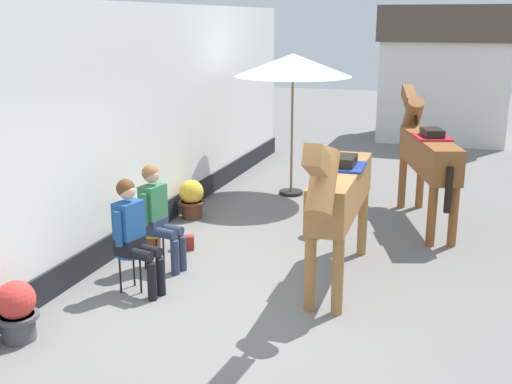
{
  "coord_description": "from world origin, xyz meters",
  "views": [
    {
      "loc": [
        2.08,
        -6.19,
        3.19
      ],
      "look_at": [
        -0.4,
        1.2,
        1.05
      ],
      "focal_mm": 44.68,
      "sensor_mm": 36.0,
      "label": 1
    }
  ],
  "objects_px": {
    "saddled_horse_far": "(427,152)",
    "flower_planter_inner_far": "(148,224)",
    "seated_visitor_far": "(157,212)",
    "cafe_parasol": "(293,66)",
    "spare_stool_white": "(321,209)",
    "seated_visitor_near": "(133,231)",
    "saddled_horse_near": "(339,193)",
    "flower_planter_nearest": "(17,310)",
    "satchel_bag": "(184,243)",
    "flower_planter_farthest": "(192,198)"
  },
  "relations": [
    {
      "from": "flower_planter_farthest",
      "to": "saddled_horse_far",
      "type": "bearing_deg",
      "value": 14.74
    },
    {
      "from": "seated_visitor_near",
      "to": "saddled_horse_far",
      "type": "relative_size",
      "value": 0.48
    },
    {
      "from": "saddled_horse_near",
      "to": "saddled_horse_far",
      "type": "relative_size",
      "value": 1.04
    },
    {
      "from": "seated_visitor_near",
      "to": "seated_visitor_far",
      "type": "relative_size",
      "value": 1.0
    },
    {
      "from": "saddled_horse_far",
      "to": "satchel_bag",
      "type": "xyz_separation_m",
      "value": [
        -3.11,
        -2.36,
        -1.06
      ]
    },
    {
      "from": "flower_planter_nearest",
      "to": "satchel_bag",
      "type": "height_order",
      "value": "flower_planter_nearest"
    },
    {
      "from": "flower_planter_nearest",
      "to": "flower_planter_inner_far",
      "type": "height_order",
      "value": "same"
    },
    {
      "from": "saddled_horse_far",
      "to": "flower_planter_inner_far",
      "type": "xyz_separation_m",
      "value": [
        -3.65,
        -2.4,
        -0.82
      ]
    },
    {
      "from": "seated_visitor_near",
      "to": "seated_visitor_far",
      "type": "height_order",
      "value": "same"
    },
    {
      "from": "spare_stool_white",
      "to": "saddled_horse_near",
      "type": "bearing_deg",
      "value": -71.0
    },
    {
      "from": "spare_stool_white",
      "to": "satchel_bag",
      "type": "height_order",
      "value": "spare_stool_white"
    },
    {
      "from": "flower_planter_inner_far",
      "to": "spare_stool_white",
      "type": "height_order",
      "value": "flower_planter_inner_far"
    },
    {
      "from": "flower_planter_inner_far",
      "to": "cafe_parasol",
      "type": "height_order",
      "value": "cafe_parasol"
    },
    {
      "from": "saddled_horse_far",
      "to": "satchel_bag",
      "type": "height_order",
      "value": "saddled_horse_far"
    },
    {
      "from": "seated_visitor_far",
      "to": "cafe_parasol",
      "type": "relative_size",
      "value": 0.54
    },
    {
      "from": "saddled_horse_near",
      "to": "spare_stool_white",
      "type": "relative_size",
      "value": 6.52
    },
    {
      "from": "saddled_horse_far",
      "to": "spare_stool_white",
      "type": "bearing_deg",
      "value": -142.08
    },
    {
      "from": "flower_planter_nearest",
      "to": "cafe_parasol",
      "type": "relative_size",
      "value": 0.25
    },
    {
      "from": "saddled_horse_near",
      "to": "saddled_horse_far",
      "type": "bearing_deg",
      "value": 73.9
    },
    {
      "from": "saddled_horse_near",
      "to": "flower_planter_inner_far",
      "type": "relative_size",
      "value": 4.68
    },
    {
      "from": "spare_stool_white",
      "to": "satchel_bag",
      "type": "relative_size",
      "value": 1.64
    },
    {
      "from": "flower_planter_inner_far",
      "to": "seated_visitor_near",
      "type": "bearing_deg",
      "value": -67.55
    },
    {
      "from": "seated_visitor_near",
      "to": "flower_planter_farthest",
      "type": "xyz_separation_m",
      "value": [
        -0.57,
        2.91,
        -0.44
      ]
    },
    {
      "from": "seated_visitor_near",
      "to": "flower_planter_nearest",
      "type": "distance_m",
      "value": 1.6
    },
    {
      "from": "flower_planter_nearest",
      "to": "flower_planter_inner_far",
      "type": "relative_size",
      "value": 1.0
    },
    {
      "from": "saddled_horse_far",
      "to": "flower_planter_inner_far",
      "type": "height_order",
      "value": "saddled_horse_far"
    },
    {
      "from": "flower_planter_farthest",
      "to": "cafe_parasol",
      "type": "distance_m",
      "value": 3.03
    },
    {
      "from": "saddled_horse_near",
      "to": "seated_visitor_near",
      "type": "bearing_deg",
      "value": -155.17
    },
    {
      "from": "seated_visitor_far",
      "to": "flower_planter_inner_far",
      "type": "height_order",
      "value": "seated_visitor_far"
    },
    {
      "from": "saddled_horse_far",
      "to": "seated_visitor_far",
      "type": "bearing_deg",
      "value": -135.34
    },
    {
      "from": "saddled_horse_far",
      "to": "cafe_parasol",
      "type": "xyz_separation_m",
      "value": [
        -2.46,
        0.97,
        1.2
      ]
    },
    {
      "from": "saddled_horse_far",
      "to": "flower_planter_nearest",
      "type": "xyz_separation_m",
      "value": [
        -3.6,
        -5.3,
        -0.82
      ]
    },
    {
      "from": "seated_visitor_far",
      "to": "spare_stool_white",
      "type": "height_order",
      "value": "seated_visitor_far"
    },
    {
      "from": "saddled_horse_near",
      "to": "flower_planter_nearest",
      "type": "distance_m",
      "value": 3.81
    },
    {
      "from": "flower_planter_inner_far",
      "to": "cafe_parasol",
      "type": "xyz_separation_m",
      "value": [
        1.19,
        3.37,
        2.03
      ]
    },
    {
      "from": "cafe_parasol",
      "to": "seated_visitor_far",
      "type": "bearing_deg",
      "value": -99.38
    },
    {
      "from": "flower_planter_farthest",
      "to": "spare_stool_white",
      "type": "distance_m",
      "value": 2.21
    },
    {
      "from": "flower_planter_nearest",
      "to": "satchel_bag",
      "type": "distance_m",
      "value": 2.99
    },
    {
      "from": "seated_visitor_far",
      "to": "spare_stool_white",
      "type": "bearing_deg",
      "value": 49.26
    },
    {
      "from": "flower_planter_inner_far",
      "to": "cafe_parasol",
      "type": "relative_size",
      "value": 0.25
    },
    {
      "from": "cafe_parasol",
      "to": "flower_planter_farthest",
      "type": "bearing_deg",
      "value": -121.14
    },
    {
      "from": "seated_visitor_far",
      "to": "flower_planter_farthest",
      "type": "xyz_separation_m",
      "value": [
        -0.49,
        2.14,
        -0.44
      ]
    },
    {
      "from": "spare_stool_white",
      "to": "satchel_bag",
      "type": "bearing_deg",
      "value": -143.52
    },
    {
      "from": "seated_visitor_near",
      "to": "flower_planter_farthest",
      "type": "bearing_deg",
      "value": 101.13
    },
    {
      "from": "cafe_parasol",
      "to": "spare_stool_white",
      "type": "distance_m",
      "value": 3.04
    },
    {
      "from": "seated_visitor_far",
      "to": "flower_planter_nearest",
      "type": "bearing_deg",
      "value": -102.16
    },
    {
      "from": "seated_visitor_near",
      "to": "seated_visitor_far",
      "type": "xyz_separation_m",
      "value": [
        -0.08,
        0.77,
        0.0
      ]
    },
    {
      "from": "flower_planter_inner_far",
      "to": "satchel_bag",
      "type": "height_order",
      "value": "flower_planter_inner_far"
    },
    {
      "from": "satchel_bag",
      "to": "flower_planter_inner_far",
      "type": "bearing_deg",
      "value": 164.3
    },
    {
      "from": "saddled_horse_near",
      "to": "saddled_horse_far",
      "type": "distance_m",
      "value": 2.95
    }
  ]
}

